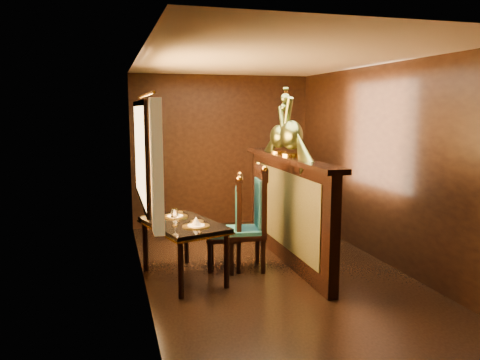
{
  "coord_description": "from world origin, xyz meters",
  "views": [
    {
      "loc": [
        -1.84,
        -5.12,
        1.95
      ],
      "look_at": [
        -0.33,
        0.21,
        1.1
      ],
      "focal_mm": 35.0,
      "sensor_mm": 36.0,
      "label": 1
    }
  ],
  "objects": [
    {
      "name": "room_shell",
      "position": [
        -0.09,
        0.02,
        1.58
      ],
      "size": [
        3.04,
        5.04,
        2.52
      ],
      "color": "black",
      "rests_on": "ground"
    },
    {
      "name": "peacock_left",
      "position": [
        0.33,
        0.22,
        1.79
      ],
      "size": [
        0.27,
        0.72,
        0.85
      ],
      "primitive_type": null,
      "color": "#1B5231",
      "rests_on": "partition"
    },
    {
      "name": "chair_left",
      "position": [
        -0.41,
        0.21,
        0.61
      ],
      "size": [
        0.53,
        0.55,
        1.18
      ],
      "rotation": [
        0.0,
        0.0,
        -0.29
      ],
      "color": "black",
      "rests_on": "ground"
    },
    {
      "name": "partition",
      "position": [
        0.32,
        0.3,
        0.71
      ],
      "size": [
        0.26,
        2.7,
        1.36
      ],
      "color": "black",
      "rests_on": "ground"
    },
    {
      "name": "chair_right",
      "position": [
        -0.16,
        0.15,
        0.68
      ],
      "size": [
        0.52,
        0.54,
        1.3
      ],
      "rotation": [
        0.0,
        0.0,
        -0.13
      ],
      "color": "black",
      "rests_on": "ground"
    },
    {
      "name": "peacock_right",
      "position": [
        0.33,
        0.65,
        1.72
      ],
      "size": [
        0.23,
        0.61,
        0.72
      ],
      "primitive_type": null,
      "color": "#1B5231",
      "rests_on": "partition"
    },
    {
      "name": "ground",
      "position": [
        0.0,
        0.0,
        0.0
      ],
      "size": [
        5.0,
        5.0,
        0.0
      ],
      "primitive_type": "plane",
      "color": "black",
      "rests_on": "ground"
    },
    {
      "name": "dining_table",
      "position": [
        -1.06,
        0.04,
        0.6
      ],
      "size": [
        0.98,
        1.28,
        0.87
      ],
      "rotation": [
        0.0,
        0.0,
        0.29
      ],
      "color": "black",
      "rests_on": "ground"
    }
  ]
}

